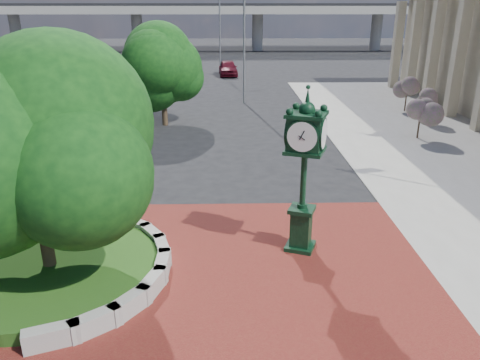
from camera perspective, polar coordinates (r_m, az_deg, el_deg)
name	(u,v)px	position (r m, az deg, el deg)	size (l,w,h in m)	color
ground	(225,274)	(13.85, -1.80, -11.35)	(200.00, 200.00, 0.00)	black
plaza	(225,293)	(13.01, -1.83, -13.61)	(12.00, 12.00, 0.04)	maroon
planter_wall	(131,267)	(14.01, -13.14, -10.27)	(2.96, 6.77, 0.54)	#9E9B93
grass_bed	(51,270)	(14.68, -22.05, -10.13)	(6.10, 6.10, 0.40)	#1B3F12
overpass	(226,9)	(81.76, -1.72, 20.07)	(90.00, 12.00, 7.50)	#9E9B93
tree_planter	(32,152)	(13.33, -24.06, 3.09)	(5.20, 5.20, 6.33)	#38281C
tree_street	(162,74)	(30.32, -9.44, 12.60)	(4.40, 4.40, 5.45)	#38281C
post_clock	(304,166)	(14.10, 7.83, 1.76)	(1.32, 1.32, 5.13)	black
parked_car	(228,68)	(52.52, -1.47, 13.50)	(1.94, 4.81, 1.64)	#4C0A17
street_lamp_near	(247,35)	(36.97, 0.84, 17.22)	(1.93, 0.66, 8.76)	slate
street_lamp_far	(222,27)	(52.59, -2.24, 18.15)	(1.94, 0.32, 8.66)	slate
shrub_near	(421,112)	(28.89, 21.16, 7.79)	(1.20, 1.20, 2.20)	#38281C
shrub_mid	(431,99)	(32.98, 22.31, 9.09)	(1.20, 1.20, 2.20)	#38281C
shrub_far	(407,90)	(36.20, 19.70, 10.33)	(1.20, 1.20, 2.20)	#38281C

